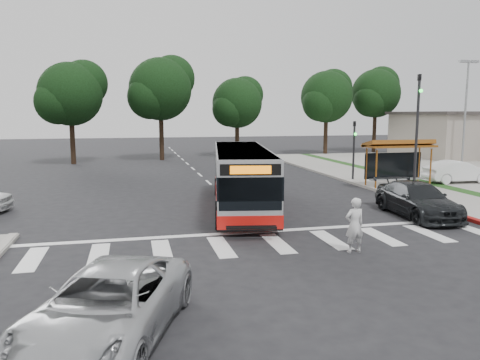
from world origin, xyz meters
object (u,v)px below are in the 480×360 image
object	(u,v)px
transit_bus	(241,178)
silver_suv_south	(108,306)
pedestrian	(355,225)
dark_sedan	(417,200)

from	to	relation	value
transit_bus	silver_suv_south	size ratio (longest dim) A/B	2.13
transit_bus	pedestrian	bearing A→B (deg)	-66.59
pedestrian	silver_suv_south	xyz separation A→B (m)	(-7.54, -4.40, -0.18)
pedestrian	dark_sedan	world-z (taller)	pedestrian
dark_sedan	silver_suv_south	bearing A→B (deg)	-142.12
transit_bus	silver_suv_south	bearing A→B (deg)	-104.69
transit_bus	dark_sedan	bearing A→B (deg)	-16.86
transit_bus	silver_suv_south	distance (m)	13.57
silver_suv_south	transit_bus	bearing A→B (deg)	85.74
transit_bus	dark_sedan	world-z (taller)	transit_bus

